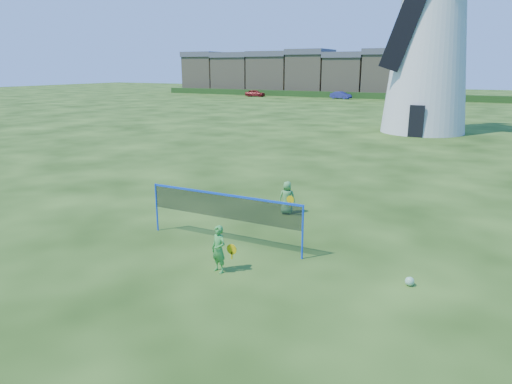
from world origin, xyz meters
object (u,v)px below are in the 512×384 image
object	(u,v)px
player_girl	(219,249)
play_ball	(410,281)
badminton_net	(223,207)
windmill	(430,44)
car_left	(255,93)
car_right	(341,95)
player_boy	(287,198)

from	to	relation	value
player_girl	play_ball	bearing A→B (deg)	35.01
play_ball	badminton_net	bearing A→B (deg)	176.80
badminton_net	windmill	bearing A→B (deg)	87.01
car_left	car_right	distance (m)	15.22
car_right	badminton_net	bearing A→B (deg)	-149.69
player_boy	car_left	size ratio (longest dim) A/B	0.34
badminton_net	car_right	size ratio (longest dim) A/B	1.42
windmill	car_right	bearing A→B (deg)	116.65
badminton_net	car_right	distance (m)	66.12
player_boy	play_ball	bearing A→B (deg)	127.05
car_right	play_ball	bearing A→B (deg)	-145.33
car_left	badminton_net	bearing A→B (deg)	-157.66
windmill	player_girl	size ratio (longest dim) A/B	16.29
play_ball	player_girl	bearing A→B (deg)	-162.05
player_boy	car_right	bearing A→B (deg)	-89.33
player_girl	car_right	distance (m)	68.05
player_boy	play_ball	distance (m)	6.26
windmill	play_ball	size ratio (longest dim) A/B	92.30
player_girl	play_ball	size ratio (longest dim) A/B	5.67
badminton_net	player_boy	size ratio (longest dim) A/B	4.25
windmill	player_girl	distance (m)	30.62
player_boy	player_girl	bearing A→B (deg)	79.62
player_girl	car_right	bearing A→B (deg)	121.88
play_ball	car_right	xyz separation A→B (m)	(-21.90, 64.33, 0.48)
windmill	badminton_net	size ratio (longest dim) A/B	4.02
player_boy	car_right	distance (m)	62.83
player_girl	car_left	size ratio (longest dim) A/B	0.35
windmill	car_right	distance (m)	40.53
badminton_net	car_left	size ratio (longest dim) A/B	1.44
player_girl	car_left	distance (m)	72.15
player_girl	windmill	bearing A→B (deg)	106.00
car_right	car_left	bearing A→B (deg)	111.14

